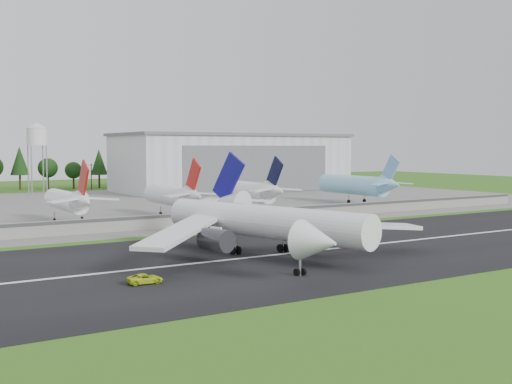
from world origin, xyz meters
TOP-DOWN VIEW (x-y plane):
  - ground at (0.00, 0.00)m, footprint 600.00×600.00m
  - runway at (0.00, 10.00)m, footprint 320.00×60.00m
  - runway_centerline at (0.00, 10.00)m, footprint 220.00×1.00m
  - apron at (0.00, 120.00)m, footprint 320.00×150.00m
  - blast_fence at (0.00, 54.99)m, footprint 240.00×0.61m
  - hangar_east at (75.00, 164.92)m, footprint 102.00×47.00m
  - water_tower at (-5.00, 185.00)m, footprint 8.40×8.40m
  - utility_poles at (0.00, 200.00)m, footprint 230.00×3.00m
  - treeline at (0.00, 215.00)m, footprint 320.00×16.00m
  - main_airliner at (-7.25, 9.58)m, footprint 55.21×58.37m
  - ground_vehicle at (-33.73, -0.41)m, footprint 5.14×2.56m
  - parked_jet_red_a at (-22.52, 76.51)m, footprint 7.36×31.29m
  - parked_jet_red_b at (6.20, 76.53)m, footprint 7.36×31.29m
  - parked_jet_navy at (31.43, 76.58)m, footprint 7.36×31.29m
  - parked_jet_skyblue at (77.19, 81.61)m, footprint 7.36×37.29m

SIDE VIEW (x-z plane):
  - ground at x=0.00m, z-range 0.00..0.00m
  - utility_poles at x=0.00m, z-range -6.00..6.00m
  - treeline at x=0.00m, z-range -11.00..11.00m
  - runway at x=0.00m, z-range 0.00..0.10m
  - apron at x=0.00m, z-range 0.00..0.10m
  - runway_centerline at x=0.00m, z-range 0.10..0.12m
  - ground_vehicle at x=-33.73m, z-range 0.10..1.50m
  - blast_fence at x=0.00m, z-range 0.06..3.56m
  - main_airliner at x=-7.25m, z-range -4.19..13.98m
  - parked_jet_red_a at x=-22.52m, z-range -2.30..14.06m
  - parked_jet_red_b at x=6.20m, z-range -2.24..14.26m
  - parked_jet_navy at x=31.43m, z-range -2.11..14.71m
  - parked_jet_skyblue at x=77.19m, z-range -2.03..15.06m
  - hangar_east at x=75.00m, z-range 0.03..25.23m
  - water_tower at x=-5.00m, z-range 9.85..39.25m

